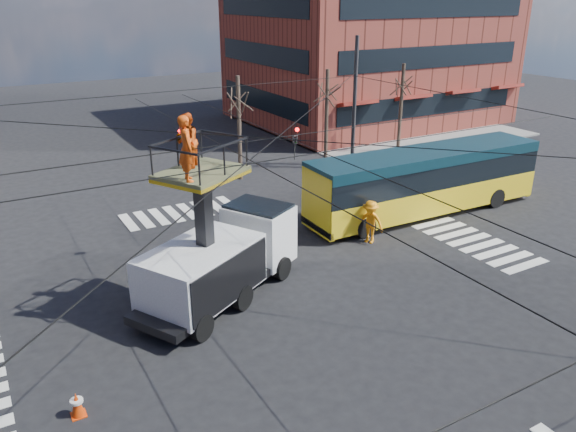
# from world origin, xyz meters

# --- Properties ---
(ground) EXTENTS (120.00, 120.00, 0.00)m
(ground) POSITION_xyz_m (0.00, 0.00, 0.00)
(ground) COLOR black
(ground) RESTS_ON ground
(sidewalk_ne) EXTENTS (18.00, 18.00, 0.12)m
(sidewalk_ne) POSITION_xyz_m (21.00, 21.00, 0.06)
(sidewalk_ne) COLOR slate
(sidewalk_ne) RESTS_ON ground
(crosswalks) EXTENTS (22.40, 22.40, 0.02)m
(crosswalks) POSITION_xyz_m (0.00, 0.00, 0.01)
(crosswalks) COLOR silver
(crosswalks) RESTS_ON ground
(building_ne) EXTENTS (20.06, 16.06, 14.00)m
(building_ne) POSITION_xyz_m (21.98, 23.98, 7.00)
(building_ne) COLOR maroon
(building_ne) RESTS_ON ground
(overhead_network) EXTENTS (24.24, 24.24, 8.00)m
(overhead_network) POSITION_xyz_m (-0.07, 0.40, 4.29)
(overhead_network) COLOR #2D2D30
(overhead_network) RESTS_ON ground
(tree_a) EXTENTS (2.00, 2.00, 6.00)m
(tree_a) POSITION_xyz_m (5.00, 13.50, 4.63)
(tree_a) COLOR #382B21
(tree_a) RESTS_ON ground
(tree_b) EXTENTS (2.00, 2.00, 6.00)m
(tree_b) POSITION_xyz_m (11.00, 13.50, 4.63)
(tree_b) COLOR #382B21
(tree_b) RESTS_ON ground
(tree_c) EXTENTS (2.00, 2.00, 6.00)m
(tree_c) POSITION_xyz_m (17.00, 13.50, 4.63)
(tree_c) COLOR #382B21
(tree_c) RESTS_ON ground
(utility_truck) EXTENTS (7.24, 5.39, 6.93)m
(utility_truck) POSITION_xyz_m (-1.54, 1.31, 2.16)
(utility_truck) COLOR black
(utility_truck) RESTS_ON ground
(city_bus) EXTENTS (12.68, 2.92, 3.20)m
(city_bus) POSITION_xyz_m (10.53, 3.95, 1.73)
(city_bus) COLOR yellow
(city_bus) RESTS_ON ground
(traffic_cone) EXTENTS (0.36, 0.36, 0.72)m
(traffic_cone) POSITION_xyz_m (-7.33, -2.60, 0.36)
(traffic_cone) COLOR #E73C09
(traffic_cone) RESTS_ON ground
(worker_ground) EXTENTS (0.56, 1.19, 1.97)m
(worker_ground) POSITION_xyz_m (-3.82, -0.29, 0.99)
(worker_ground) COLOR orange
(worker_ground) RESTS_ON ground
(flagger) EXTENTS (1.21, 1.44, 1.93)m
(flagger) POSITION_xyz_m (5.97, 2.39, 0.97)
(flagger) COLOR orange
(flagger) RESTS_ON ground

